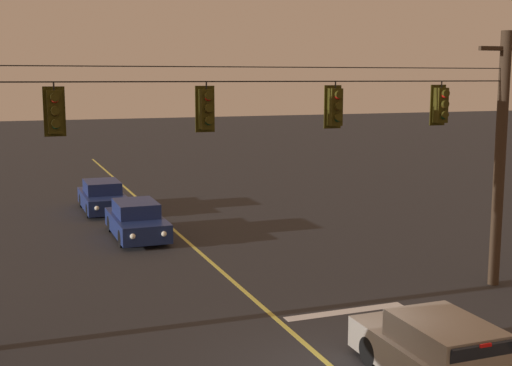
{
  "coord_description": "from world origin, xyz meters",
  "views": [
    {
      "loc": [
        -6.29,
        -11.82,
        6.08
      ],
      "look_at": [
        0.0,
        4.96,
        3.29
      ],
      "focal_mm": 47.72,
      "sensor_mm": 36.0,
      "label": 1
    }
  ],
  "objects": [
    {
      "name": "lane_centre_stripe",
      "position": [
        0.0,
        9.96,
        0.0
      ],
      "size": [
        0.14,
        60.0,
        0.01
      ],
      "primitive_type": "cube",
      "color": "#D1C64C",
      "rests_on": "ground"
    },
    {
      "name": "stop_bar_paint",
      "position": [
        1.9,
        3.36,
        0.0
      ],
      "size": [
        3.4,
        0.36,
        0.01
      ],
      "primitive_type": "cube",
      "color": "silver",
      "rests_on": "ground"
    },
    {
      "name": "signal_span_assembly",
      "position": [
        0.0,
        3.96,
        3.83
      ],
      "size": [
        16.11,
        0.32,
        7.38
      ],
      "color": "#38281C",
      "rests_on": "ground"
    },
    {
      "name": "traffic_light_leftmost",
      "position": [
        -5.16,
        3.95,
        5.32
      ],
      "size": [
        0.48,
        0.41,
        1.22
      ],
      "color": "black"
    },
    {
      "name": "traffic_light_left_inner",
      "position": [
        -1.64,
        3.95,
        5.32
      ],
      "size": [
        0.48,
        0.41,
        1.22
      ],
      "color": "black"
    },
    {
      "name": "traffic_light_centre",
      "position": [
        1.81,
        3.95,
        5.32
      ],
      "size": [
        0.48,
        0.41,
        1.22
      ],
      "color": "black"
    },
    {
      "name": "traffic_light_right_inner",
      "position": [
        5.05,
        3.95,
        5.32
      ],
      "size": [
        0.48,
        0.41,
        1.22
      ],
      "color": "black"
    },
    {
      "name": "car_waiting_near_lane",
      "position": [
        1.6,
        -1.2,
        0.65
      ],
      "size": [
        1.8,
        4.33,
        1.39
      ],
      "color": "gray",
      "rests_on": "ground"
    },
    {
      "name": "car_oncoming_lead",
      "position": [
        -1.63,
        13.65,
        0.65
      ],
      "size": [
        1.8,
        4.42,
        1.39
      ],
      "color": "navy",
      "rests_on": "ground"
    },
    {
      "name": "car_oncoming_trailing",
      "position": [
        -2.11,
        19.37,
        0.65
      ],
      "size": [
        1.8,
        4.42,
        1.39
      ],
      "color": "navy",
      "rests_on": "ground"
    }
  ]
}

